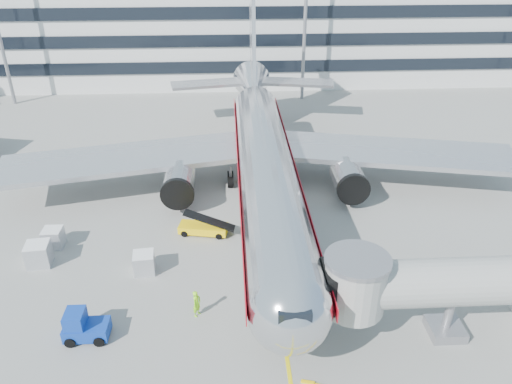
{
  "coord_description": "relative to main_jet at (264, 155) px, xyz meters",
  "views": [
    {
      "loc": [
        -3.15,
        -31.58,
        23.55
      ],
      "look_at": [
        -1.11,
        4.69,
        4.0
      ],
      "focal_mm": 35.0,
      "sensor_mm": 36.0,
      "label": 1
    }
  ],
  "objects": [
    {
      "name": "cargo_container_right",
      "position": [
        -17.88,
        -8.11,
        -3.42
      ],
      "size": [
        1.54,
        1.54,
        1.62
      ],
      "color": "silver",
      "rests_on": "ground"
    },
    {
      "name": "belt_loader",
      "position": [
        -5.64,
        -6.9,
        -3.64
      ],
      "size": [
        4.46,
        2.26,
        2.08
      ],
      "color": "yellow",
      "rests_on": "ground"
    },
    {
      "name": "jet_bridge",
      "position": [
        12.18,
        -19.72,
        -0.36
      ],
      "size": [
        17.8,
        4.5,
        7.0
      ],
      "color": "silver",
      "rests_on": "ground"
    },
    {
      "name": "cargo_container_front",
      "position": [
        -9.93,
        -12.04,
        -3.4
      ],
      "size": [
        1.7,
        1.7,
        1.65
      ],
      "color": "silver",
      "rests_on": "ground"
    },
    {
      "name": "lead_in_line",
      "position": [
        0.0,
        -1.72,
        -4.23
      ],
      "size": [
        0.25,
        70.0,
        0.01
      ],
      "primitive_type": "cube",
      "color": "yellow",
      "rests_on": "ground"
    },
    {
      "name": "baggage_tug",
      "position": [
        -12.82,
        -18.81,
        -3.32
      ],
      "size": [
        2.82,
        1.82,
        2.1
      ],
      "color": "#0E349C",
      "rests_on": "ground"
    },
    {
      "name": "cargo_container_left",
      "position": [
        -18.25,
        -10.59,
        -3.3
      ],
      "size": [
        1.92,
        1.92,
        1.87
      ],
      "color": "silver",
      "rests_on": "ground"
    },
    {
      "name": "ground",
      "position": [
        0.0,
        -11.72,
        -4.23
      ],
      "size": [
        180.0,
        180.0,
        0.0
      ],
      "primitive_type": "plane",
      "color": "gray",
      "rests_on": "ground"
    },
    {
      "name": "main_jet",
      "position": [
        0.0,
        0.0,
        0.0
      ],
      "size": [
        50.95,
        48.7,
        16.06
      ],
      "color": "silver",
      "rests_on": "ground"
    },
    {
      "name": "terminal",
      "position": [
        0.0,
        46.23,
        3.57
      ],
      "size": [
        150.0,
        24.25,
        15.6
      ],
      "color": "silver",
      "rests_on": "ground"
    },
    {
      "name": "ramp_worker",
      "position": [
        -5.69,
        -17.09,
        -3.24
      ],
      "size": [
        0.78,
        0.87,
        1.99
      ],
      "primitive_type": "imported",
      "rotation": [
        0.0,
        0.0,
        1.04
      ],
      "color": "#94FF1A",
      "rests_on": "ground"
    }
  ]
}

